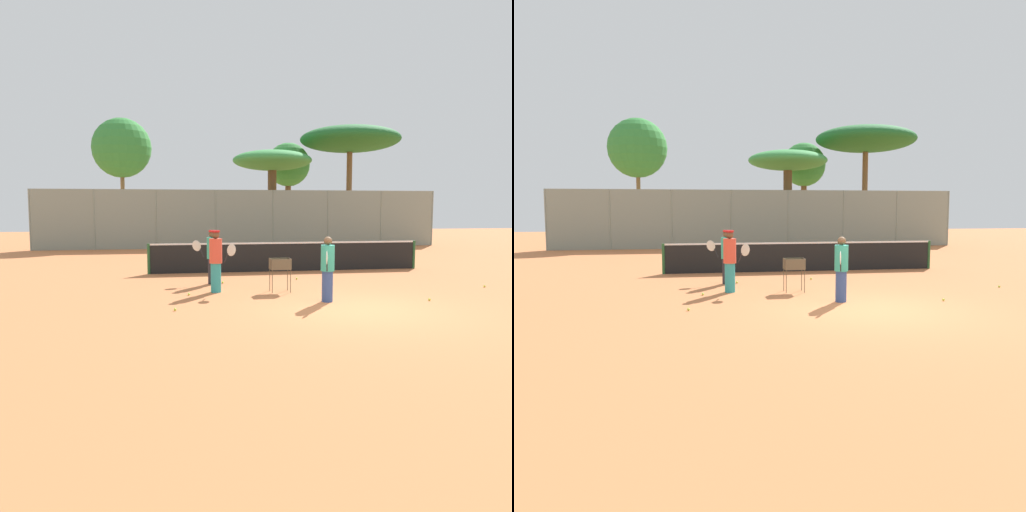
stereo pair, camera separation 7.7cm
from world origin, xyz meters
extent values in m
plane|color=#C67242|center=(0.00, 0.00, 0.00)|extent=(80.00, 80.00, 0.00)
cylinder|color=#26592D|center=(-4.98, 7.07, 0.54)|extent=(0.10, 0.10, 1.07)
cylinder|color=#26592D|center=(4.98, 7.07, 0.54)|extent=(0.10, 0.10, 1.07)
cube|color=black|center=(0.00, 7.07, 0.51)|extent=(9.95, 0.01, 1.01)
cube|color=white|center=(0.00, 7.07, 1.04)|extent=(9.95, 0.02, 0.06)
cylinder|color=gray|center=(-11.70, 17.89, 1.67)|extent=(0.08, 0.08, 3.34)
cylinder|color=gray|center=(-8.36, 17.89, 1.67)|extent=(0.08, 0.08, 3.34)
cylinder|color=gray|center=(-5.01, 17.89, 1.67)|extent=(0.08, 0.08, 3.34)
cylinder|color=gray|center=(-1.67, 17.89, 1.67)|extent=(0.08, 0.08, 3.34)
cylinder|color=gray|center=(1.67, 17.89, 1.67)|extent=(0.08, 0.08, 3.34)
cylinder|color=gray|center=(5.01, 17.89, 1.67)|extent=(0.08, 0.08, 3.34)
cylinder|color=gray|center=(8.36, 17.89, 1.67)|extent=(0.08, 0.08, 3.34)
cylinder|color=gray|center=(11.70, 17.89, 1.67)|extent=(0.08, 0.08, 3.34)
cube|color=gray|center=(0.00, 17.89, 1.67)|extent=(23.40, 0.01, 3.34)
cylinder|color=brown|center=(3.82, 23.15, 2.18)|extent=(0.40, 0.40, 4.37)
sphere|color=#338438|center=(3.82, 23.15, 5.26)|extent=(2.97, 2.97, 2.97)
cylinder|color=brown|center=(7.33, 20.71, 2.96)|extent=(0.36, 0.36, 5.92)
ellipsoid|color=#1E6028|center=(7.33, 20.71, 6.73)|extent=(6.47, 6.47, 1.62)
cylinder|color=brown|center=(2.00, 19.74, 2.30)|extent=(0.54, 0.54, 4.60)
ellipsoid|color=#388E42|center=(2.00, 19.74, 5.21)|extent=(4.87, 4.87, 1.22)
cylinder|color=brown|center=(-7.11, 21.33, 2.44)|extent=(0.25, 0.25, 4.88)
sphere|color=#338438|center=(-7.11, 21.33, 5.96)|extent=(3.62, 3.62, 3.62)
cylinder|color=#26262D|center=(-2.95, 4.45, 0.39)|extent=(0.28, 0.28, 0.78)
cylinder|color=teal|center=(-2.95, 4.45, 1.10)|extent=(0.34, 0.34, 0.65)
sphere|color=brown|center=(-2.95, 4.45, 1.53)|extent=(0.21, 0.21, 0.21)
cylinder|color=red|center=(-2.95, 4.45, 1.62)|extent=(0.22, 0.22, 0.05)
cylinder|color=black|center=(-3.26, 4.61, 0.94)|extent=(0.14, 0.09, 0.27)
ellipsoid|color=silver|center=(-3.42, 4.69, 1.16)|extent=(0.37, 0.21, 0.43)
cylinder|color=#334C8C|center=(-0.38, 1.08, 0.38)|extent=(0.27, 0.27, 0.77)
cylinder|color=teal|center=(-0.38, 1.08, 1.09)|extent=(0.34, 0.34, 0.64)
sphere|color=brown|center=(-0.38, 1.08, 1.51)|extent=(0.21, 0.21, 0.21)
cylinder|color=black|center=(-0.50, 0.76, 0.93)|extent=(0.08, 0.15, 0.27)
ellipsoid|color=silver|center=(-0.56, 0.59, 1.15)|extent=(0.16, 0.38, 0.43)
cylinder|color=teal|center=(-2.98, 2.94, 0.40)|extent=(0.29, 0.29, 0.81)
cylinder|color=#E54C38|center=(-2.98, 2.94, 1.14)|extent=(0.35, 0.35, 0.67)
sphere|color=brown|center=(-2.98, 2.94, 1.59)|extent=(0.22, 0.22, 0.22)
cylinder|color=red|center=(-2.98, 2.94, 1.68)|extent=(0.23, 0.23, 0.05)
cylinder|color=black|center=(-2.72, 2.70, 0.98)|extent=(0.13, 0.12, 0.27)
ellipsoid|color=silver|center=(-2.59, 2.57, 1.20)|extent=(0.31, 0.29, 0.43)
cylinder|color=brown|center=(-1.48, 2.53, 0.32)|extent=(0.02, 0.02, 0.63)
cylinder|color=brown|center=(-0.97, 2.53, 0.32)|extent=(0.02, 0.02, 0.63)
cylinder|color=brown|center=(-1.48, 2.89, 0.32)|extent=(0.02, 0.02, 0.63)
cylinder|color=brown|center=(-0.97, 2.89, 0.32)|extent=(0.02, 0.02, 0.63)
cube|color=brown|center=(-1.23, 2.71, 0.64)|extent=(0.55, 0.40, 0.01)
cube|color=brown|center=(-1.23, 2.51, 0.78)|extent=(0.55, 0.01, 0.30)
cube|color=brown|center=(-1.23, 2.91, 0.78)|extent=(0.55, 0.01, 0.30)
cube|color=brown|center=(-1.50, 2.71, 0.78)|extent=(0.01, 0.40, 0.30)
cube|color=brown|center=(-0.95, 2.71, 0.78)|extent=(0.01, 0.40, 0.30)
sphere|color=#D1E54C|center=(-1.03, 2.69, 0.73)|extent=(0.07, 0.07, 0.07)
sphere|color=#D1E54C|center=(-1.15, 2.64, 0.73)|extent=(0.07, 0.07, 0.07)
sphere|color=#D1E54C|center=(-1.45, 2.57, 0.68)|extent=(0.07, 0.07, 0.07)
sphere|color=#D1E54C|center=(-1.29, 2.65, 0.73)|extent=(0.07, 0.07, 0.07)
sphere|color=#D1E54C|center=(-1.03, 2.64, 0.73)|extent=(0.07, 0.07, 0.07)
sphere|color=#D1E54C|center=(-1.41, 2.79, 0.73)|extent=(0.07, 0.07, 0.07)
sphere|color=#D1E54C|center=(-1.30, 2.76, 0.73)|extent=(0.07, 0.07, 0.07)
sphere|color=#D1E54C|center=(-1.18, 2.67, 0.68)|extent=(0.07, 0.07, 0.07)
sphere|color=#D1E54C|center=(-1.45, 2.73, 0.68)|extent=(0.07, 0.07, 0.07)
sphere|color=#D1E54C|center=(-1.14, 2.59, 0.73)|extent=(0.07, 0.07, 0.07)
sphere|color=#D1E54C|center=(-1.27, 2.65, 0.73)|extent=(0.07, 0.07, 0.07)
sphere|color=#D1E54C|center=(-1.17, 2.84, 0.68)|extent=(0.07, 0.07, 0.07)
sphere|color=#D1E54C|center=(-1.27, 2.72, 0.68)|extent=(0.07, 0.07, 0.07)
sphere|color=#D1E54C|center=(-4.12, 0.59, 0.03)|extent=(0.07, 0.07, 0.07)
sphere|color=#D1E54C|center=(4.86, 2.47, 0.03)|extent=(0.07, 0.07, 0.07)
sphere|color=#D1E54C|center=(-3.74, 2.56, 0.03)|extent=(0.07, 0.07, 0.07)
sphere|color=#D1E54C|center=(2.19, 0.78, 0.03)|extent=(0.07, 0.07, 0.07)
sphere|color=#D1E54C|center=(-0.19, 4.92, 0.03)|extent=(0.07, 0.07, 0.07)
sphere|color=#D1E54C|center=(-2.64, 4.50, 0.03)|extent=(0.07, 0.07, 0.07)
cube|color=white|center=(-3.27, 22.59, 0.45)|extent=(4.20, 1.70, 0.90)
cube|color=#33383D|center=(-3.47, 22.59, 1.25)|extent=(2.20, 1.50, 0.70)
camera|label=1|loc=(-4.17, -10.66, 2.33)|focal=35.00mm
camera|label=2|loc=(-4.09, -10.67, 2.33)|focal=35.00mm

